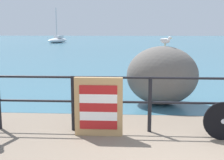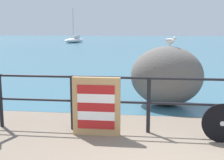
% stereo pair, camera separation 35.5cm
% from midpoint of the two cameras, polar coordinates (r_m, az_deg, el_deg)
% --- Properties ---
extents(ground_plane, '(120.00, 120.00, 0.10)m').
position_cam_midpoint_polar(ground_plane, '(23.14, 5.66, 4.87)').
color(ground_plane, '#756656').
extents(sea_surface, '(120.00, 90.00, 0.01)m').
position_cam_midpoint_polar(sea_surface, '(51.34, 4.46, 7.53)').
color(sea_surface, '#38667A').
rests_on(sea_surface, ground_plane).
extents(promenade_railing, '(9.91, 0.07, 1.02)m').
position_cam_midpoint_polar(promenade_railing, '(5.44, 12.88, -3.43)').
color(promenade_railing, black).
rests_on(promenade_railing, ground_plane).
extents(folded_deckchair_stack, '(0.84, 0.10, 1.04)m').
position_cam_midpoint_polar(folded_deckchair_stack, '(5.20, -4.56, -5.18)').
color(folded_deckchair_stack, tan).
rests_on(folded_deckchair_stack, ground_plane).
extents(breakwater_boulder_main, '(1.77, 1.32, 1.46)m').
position_cam_midpoint_polar(breakwater_boulder_main, '(7.41, 8.32, 0.85)').
color(breakwater_boulder_main, '#605B56').
rests_on(breakwater_boulder_main, ground).
extents(breakwater_boulder_left, '(0.88, 0.74, 0.64)m').
position_cam_midpoint_polar(breakwater_boulder_left, '(7.15, -5.61, -2.77)').
color(breakwater_boulder_left, '#675D5B').
rests_on(breakwater_boulder_left, ground).
extents(seagull, '(0.32, 0.25, 0.23)m').
position_cam_midpoint_polar(seagull, '(7.41, 8.87, 7.58)').
color(seagull, gold).
rests_on(seagull, breakwater_boulder_main).
extents(sailboat, '(2.71, 4.58, 4.90)m').
position_cam_midpoint_polar(sailboat, '(43.35, -10.65, 7.57)').
color(sailboat, white).
rests_on(sailboat, sea_surface).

